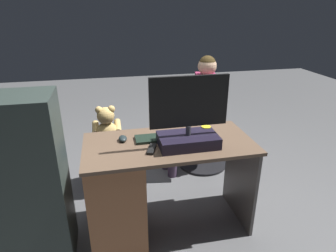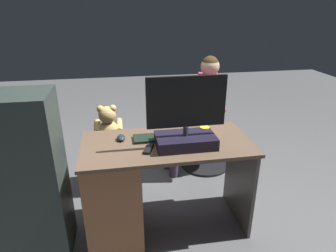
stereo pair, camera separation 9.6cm
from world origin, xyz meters
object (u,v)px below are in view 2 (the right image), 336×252
Objects in this scene: desk at (126,187)px; visitor_chair at (206,145)px; cup at (204,132)px; person at (200,106)px; monitor at (186,126)px; office_chair_teddy at (111,159)px; computer_mouse at (121,138)px; teddy_bear at (108,126)px; tv_remote at (149,149)px; keyboard at (162,137)px.

desk is 1.26m from visitor_chair.
person reaches higher than cup.
person is (-0.20, -0.82, -0.08)m from cup.
monitor reaches higher than office_chair_teddy.
person reaches higher than computer_mouse.
teddy_bear is 1.10m from visitor_chair.
monitor is 1.13m from office_chair_teddy.
monitor is at bearing 126.13° from teddy_bear.
monitor reaches higher than desk.
teddy_bear is (0.12, -0.69, 0.22)m from desk.
computer_mouse is at bearing 40.43° from visitor_chair.
cup is at bearing 76.32° from person.
monitor is at bearing 32.61° from cup.
cup reaches higher than tv_remote.
monitor is at bearing 158.47° from computer_mouse.
computer_mouse is (0.44, -0.18, -0.13)m from monitor.
desk is 1.21m from person.
office_chair_teddy is 1.04m from person.
cup reaches higher than desk.
monitor is at bearing 64.09° from visitor_chair.
teddy_bear reaches higher than visitor_chair.
office_chair_teddy and visitor_chair have the same top height.
keyboard is 0.76m from teddy_bear.
visitor_chair is (-0.72, -0.96, -0.51)m from tv_remote.
person is (-0.63, -0.94, -0.05)m from tv_remote.
tv_remote is at bearing 56.22° from person.
computer_mouse is 0.64× the size of tv_remote.
cup reaches higher than visitor_chair.
keyboard reaches higher than visitor_chair.
person is at bearing -123.42° from keyboard.
person reaches higher than visitor_chair.
monitor is 1.46× the size of teddy_bear.
desk is at bearing 100.25° from teddy_bear.
office_chair_teddy is at bearing -53.38° from monitor.
cup is 1.04m from visitor_chair.
computer_mouse is at bearing -6.18° from cup.
visitor_chair is (-0.90, -0.77, -0.51)m from computer_mouse.
tv_remote is at bearing 133.67° from computer_mouse.
person is at bearing -111.71° from monitor.
monitor is 1.02m from person.
desk is 0.38m from computer_mouse.
visitor_chair is at bearing -107.49° from tv_remote.
monitor is 0.25m from keyboard.
office_chair_teddy is 1.04m from visitor_chair.
computer_mouse is 0.21× the size of office_chair_teddy.
computer_mouse is at bearing 101.17° from office_chair_teddy.
visitor_chair is at bearing -135.79° from desk.
office_chair_teddy is 0.35m from teddy_bear.
monitor reaches higher than visitor_chair.
cup is at bearing 138.00° from teddy_bear.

